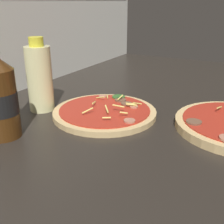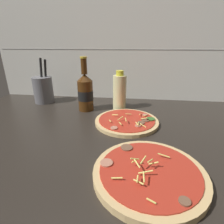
% 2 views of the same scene
% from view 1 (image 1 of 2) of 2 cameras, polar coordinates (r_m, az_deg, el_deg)
% --- Properties ---
extents(counter_slab, '(1.60, 0.90, 0.03)m').
position_cam_1_polar(counter_slab, '(0.70, 7.54, -2.29)').
color(counter_slab, '#28231E').
rests_on(counter_slab, ground).
extents(pizza_far, '(0.26, 0.26, 0.03)m').
position_cam_1_polar(pizza_far, '(0.71, -1.44, 0.01)').
color(pizza_far, tan).
rests_on(pizza_far, counter_slab).
extents(oil_bottle, '(0.06, 0.06, 0.19)m').
position_cam_1_polar(oil_bottle, '(0.74, -14.51, 6.76)').
color(oil_bottle, beige).
rests_on(oil_bottle, counter_slab).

